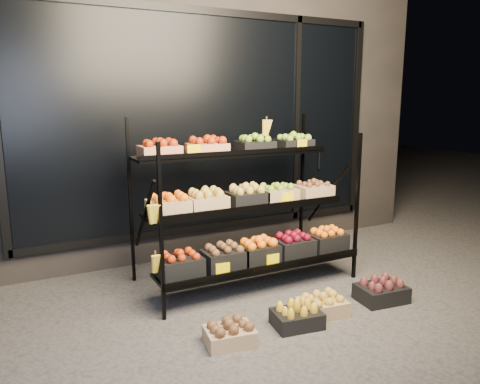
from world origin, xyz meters
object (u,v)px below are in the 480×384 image
display_rack (246,206)px  floor_crate_left (230,333)px  floor_crate_midright (322,304)px  floor_crate_midleft (297,316)px

display_rack → floor_crate_left: display_rack is taller
floor_crate_midright → floor_crate_midleft: bearing=-159.0°
floor_crate_midleft → floor_crate_midright: bearing=22.2°
floor_crate_left → floor_crate_midright: size_ratio=0.95×
floor_crate_left → floor_crate_midright: 0.93m
floor_crate_midright → display_rack: bearing=110.9°
floor_crate_midleft → floor_crate_midright: size_ratio=1.00×
display_rack → floor_crate_midleft: (-0.08, -1.03, -0.70)m
display_rack → floor_crate_midright: 1.20m
floor_crate_left → floor_crate_midleft: (0.61, -0.00, 0.00)m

